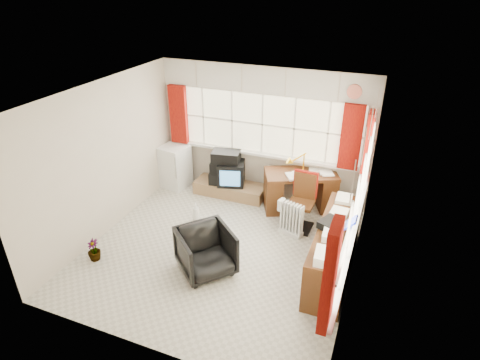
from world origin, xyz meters
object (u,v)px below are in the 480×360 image
object	(u,v)px
office_chair	(206,251)
credenza	(334,248)
desk_lamp	(304,160)
radiator	(291,222)
tv_bench	(230,189)
task_chair	(303,198)
mini_fridge	(175,166)
desk	(300,189)
crt_tv	(231,173)

from	to	relation	value
office_chair	credenza	xyz separation A→B (m)	(1.72, 0.70, 0.05)
desk_lamp	office_chair	size ratio (longest dim) A/B	0.60
radiator	tv_bench	world-z (taller)	radiator
task_chair	radiator	xyz separation A→B (m)	(-0.09, -0.34, -0.29)
office_chair	mini_fridge	bearing A→B (deg)	80.67
desk	desk_lamp	bearing A→B (deg)	-65.70
desk_lamp	radiator	world-z (taller)	desk_lamp
desk_lamp	mini_fridge	world-z (taller)	desk_lamp
desk_lamp	office_chair	bearing A→B (deg)	-112.64
radiator	credenza	bearing A→B (deg)	-38.95
desk	tv_bench	bearing A→B (deg)	-179.84
tv_bench	office_chair	bearing A→B (deg)	-75.89
office_chair	mini_fridge	world-z (taller)	mini_fridge
task_chair	office_chair	size ratio (longest dim) A/B	1.32
office_chair	crt_tv	xyz separation A→B (m)	(-0.53, 2.23, 0.13)
tv_bench	task_chair	bearing A→B (deg)	-18.63
task_chair	credenza	distance (m)	1.23
crt_tv	mini_fridge	distance (m)	1.22
mini_fridge	radiator	bearing A→B (deg)	-17.13
desk_lamp	task_chair	xyz separation A→B (m)	(0.13, -0.42, -0.52)
desk_lamp	credenza	world-z (taller)	desk_lamp
tv_bench	mini_fridge	size ratio (longest dim) A/B	1.62
desk	office_chair	xyz separation A→B (m)	(-0.83, -2.23, -0.07)
desk	office_chair	distance (m)	2.38
tv_bench	crt_tv	size ratio (longest dim) A/B	2.29
radiator	desk	bearing A→B (deg)	95.42
credenza	crt_tv	distance (m)	2.72
desk_lamp	radiator	xyz separation A→B (m)	(0.03, -0.76, -0.81)
crt_tv	desk	bearing A→B (deg)	-0.01
task_chair	tv_bench	size ratio (longest dim) A/B	0.71
desk	desk_lamp	xyz separation A→B (m)	(0.05, -0.11, 0.64)
crt_tv	office_chair	bearing A→B (deg)	-76.55
office_chair	credenza	bearing A→B (deg)	-25.93
office_chair	credenza	distance (m)	1.86
crt_tv	mini_fridge	xyz separation A→B (m)	(-1.21, -0.05, -0.05)
credenza	tv_bench	world-z (taller)	credenza
credenza	tv_bench	bearing A→B (deg)	146.30
radiator	mini_fridge	bearing A→B (deg)	162.87
desk_lamp	credenza	xyz separation A→B (m)	(0.84, -1.41, -0.66)
task_chair	credenza	xyz separation A→B (m)	(0.71, -0.99, -0.14)
desk	office_chair	size ratio (longest dim) A/B	1.89
credenza	crt_tv	world-z (taller)	credenza
desk	office_chair	world-z (taller)	desk
radiator	crt_tv	world-z (taller)	crt_tv
credenza	task_chair	bearing A→B (deg)	125.71
desk_lamp	mini_fridge	bearing A→B (deg)	178.73
desk	radiator	size ratio (longest dim) A/B	2.39
task_chair	crt_tv	distance (m)	1.63
tv_bench	desk	bearing A→B (deg)	0.16
tv_bench	mini_fridge	distance (m)	1.23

